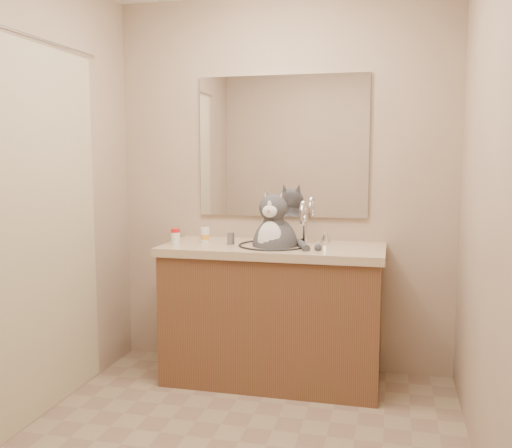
{
  "coord_description": "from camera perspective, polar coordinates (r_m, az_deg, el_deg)",
  "views": [
    {
      "loc": [
        0.7,
        -2.39,
        1.39
      ],
      "look_at": [
        -0.03,
        0.65,
        1.02
      ],
      "focal_mm": 40.0,
      "sensor_mm": 36.0,
      "label": 1
    }
  ],
  "objects": [
    {
      "name": "room",
      "position": [
        2.5,
        -2.8,
        2.47
      ],
      "size": [
        2.22,
        2.52,
        2.42
      ],
      "color": "gray",
      "rests_on": "ground"
    },
    {
      "name": "vanity",
      "position": [
        3.55,
        1.71,
        -8.63
      ],
      "size": [
        1.34,
        0.59,
        1.12
      ],
      "color": "brown",
      "rests_on": "ground"
    },
    {
      "name": "mirror",
      "position": [
        3.69,
        2.63,
        7.74
      ],
      "size": [
        1.1,
        0.02,
        0.9
      ],
      "primitive_type": "cube",
      "color": "white",
      "rests_on": "room"
    },
    {
      "name": "shower_curtain",
      "position": [
        3.06,
        -21.41,
        -0.37
      ],
      "size": [
        0.02,
        1.3,
        1.93
      ],
      "color": "beige",
      "rests_on": "ground"
    },
    {
      "name": "cat",
      "position": [
        3.44,
        1.89,
        -1.88
      ],
      "size": [
        0.39,
        0.35,
        0.55
      ],
      "rotation": [
        0.0,
        0.0,
        -0.09
      ],
      "color": "#404045",
      "rests_on": "vanity"
    },
    {
      "name": "pill_bottle_redcap",
      "position": [
        3.53,
        -8.04,
        -1.24
      ],
      "size": [
        0.07,
        0.07,
        0.1
      ],
      "rotation": [
        0.0,
        0.0,
        0.31
      ],
      "color": "white",
      "rests_on": "vanity"
    },
    {
      "name": "pill_bottle_orange",
      "position": [
        3.57,
        -5.11,
        -1.16
      ],
      "size": [
        0.07,
        0.07,
        0.1
      ],
      "rotation": [
        0.0,
        0.0,
        0.37
      ],
      "color": "white",
      "rests_on": "vanity"
    },
    {
      "name": "grey_canister",
      "position": [
        3.5,
        -2.55,
        -1.46
      ],
      "size": [
        0.06,
        0.06,
        0.07
      ],
      "rotation": [
        0.0,
        0.0,
        -0.28
      ],
      "color": "slate",
      "rests_on": "vanity"
    }
  ]
}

